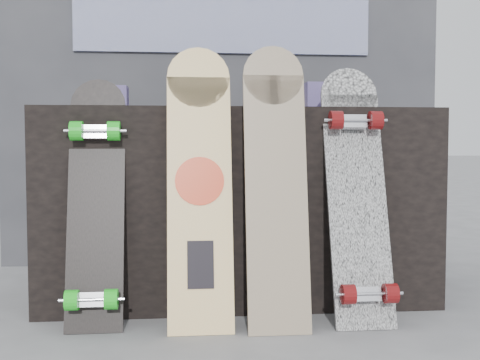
{
  "coord_description": "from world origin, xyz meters",
  "views": [
    {
      "loc": [
        -0.24,
        -2.05,
        0.66
      ],
      "look_at": [
        -0.02,
        0.2,
        0.52
      ],
      "focal_mm": 45.0,
      "sensor_mm": 36.0,
      "label": 1
    }
  ],
  "objects": [
    {
      "name": "merch_box_small",
      "position": [
        0.37,
        0.52,
        0.86
      ],
      "size": [
        0.14,
        0.14,
        0.12
      ],
      "primitive_type": "cube",
      "color": "#473976",
      "rests_on": "vendor_table"
    },
    {
      "name": "booth",
      "position": [
        0.0,
        1.35,
        1.1
      ],
      "size": [
        2.4,
        0.22,
        2.2
      ],
      "color": "#37373C",
      "rests_on": "ground"
    },
    {
      "name": "merch_box_purple",
      "position": [
        -0.55,
        0.54,
        0.85
      ],
      "size": [
        0.18,
        0.12,
        0.1
      ],
      "primitive_type": "cube",
      "color": "#473976",
      "rests_on": "vendor_table"
    },
    {
      "name": "longboard_cascadia",
      "position": [
        0.41,
        0.12,
        0.49
      ],
      "size": [
        0.22,
        0.36,
        0.96
      ],
      "rotation": [
        -0.3,
        0.0,
        0.0
      ],
      "color": "white",
      "rests_on": "ground"
    },
    {
      "name": "ground",
      "position": [
        0.0,
        0.0,
        0.0
      ],
      "size": [
        60.0,
        60.0,
        0.0
      ],
      "primitive_type": "plane",
      "color": "slate",
      "rests_on": "ground"
    },
    {
      "name": "vendor_table",
      "position": [
        0.0,
        0.5,
        0.4
      ],
      "size": [
        1.6,
        0.6,
        0.8
      ],
      "primitive_type": "cube",
      "color": "black",
      "rests_on": "ground"
    },
    {
      "name": "skateboard_dark",
      "position": [
        -0.54,
        0.15,
        0.46
      ],
      "size": [
        0.2,
        0.31,
        0.9
      ],
      "rotation": [
        -0.25,
        0.0,
        0.0
      ],
      "color": "black",
      "rests_on": "ground"
    },
    {
      "name": "longboard_celtic",
      "position": [
        0.1,
        0.06,
        0.54
      ],
      "size": [
        0.22,
        0.21,
        1.02
      ],
      "rotation": [
        -0.19,
        0.0,
        0.0
      ],
      "color": "beige",
      "rests_on": "ground"
    },
    {
      "name": "longboard_geisha",
      "position": [
        -0.17,
        0.11,
        0.54
      ],
      "size": [
        0.23,
        0.25,
        1.02
      ],
      "rotation": [
        -0.23,
        0.0,
        0.0
      ],
      "color": "beige",
      "rests_on": "ground"
    },
    {
      "name": "merch_box_flat",
      "position": [
        0.18,
        0.62,
        0.83
      ],
      "size": [
        0.22,
        0.1,
        0.06
      ],
      "primitive_type": "cube",
      "color": "#D1B78C",
      "rests_on": "vendor_table"
    }
  ]
}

